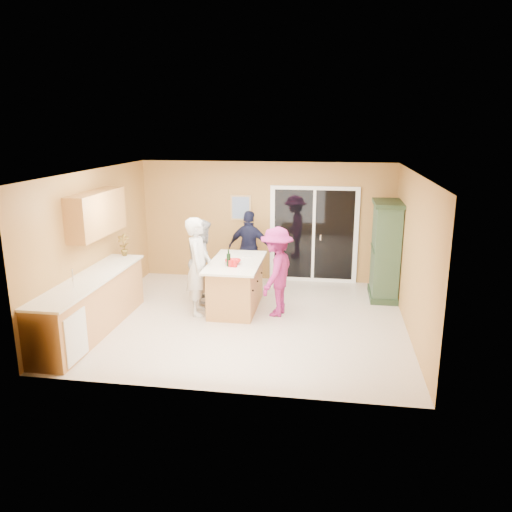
# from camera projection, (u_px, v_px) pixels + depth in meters

# --- Properties ---
(floor) EXTENTS (5.50, 5.50, 0.00)m
(floor) POSITION_uv_depth(u_px,v_px,m) (247.00, 320.00, 8.85)
(floor) COLOR beige
(floor) RESTS_ON ground
(ceiling) EXTENTS (5.50, 5.00, 0.10)m
(ceiling) POSITION_uv_depth(u_px,v_px,m) (246.00, 172.00, 8.19)
(ceiling) COLOR silver
(ceiling) RESTS_ON wall_back
(wall_back) EXTENTS (5.50, 0.10, 2.60)m
(wall_back) POSITION_uv_depth(u_px,v_px,m) (266.00, 222.00, 10.91)
(wall_back) COLOR tan
(wall_back) RESTS_ON ground
(wall_front) EXTENTS (5.50, 0.10, 2.60)m
(wall_front) POSITION_uv_depth(u_px,v_px,m) (212.00, 297.00, 6.13)
(wall_front) COLOR tan
(wall_front) RESTS_ON ground
(wall_left) EXTENTS (0.10, 5.00, 2.60)m
(wall_left) POSITION_uv_depth(u_px,v_px,m) (95.00, 243.00, 8.93)
(wall_left) COLOR tan
(wall_left) RESTS_ON ground
(wall_right) EXTENTS (0.10, 5.00, 2.60)m
(wall_right) POSITION_uv_depth(u_px,v_px,m) (413.00, 255.00, 8.12)
(wall_right) COLOR tan
(wall_right) RESTS_ON ground
(left_cabinet_run) EXTENTS (0.65, 3.05, 1.24)m
(left_cabinet_run) POSITION_uv_depth(u_px,v_px,m) (87.00, 309.00, 8.09)
(left_cabinet_run) COLOR #BF834A
(left_cabinet_run) RESTS_ON floor
(upper_cabinets) EXTENTS (0.35, 1.60, 0.75)m
(upper_cabinets) POSITION_uv_depth(u_px,v_px,m) (97.00, 214.00, 8.56)
(upper_cabinets) COLOR #BF834A
(upper_cabinets) RESTS_ON wall_left
(sliding_door) EXTENTS (1.90, 0.07, 2.10)m
(sliding_door) POSITION_uv_depth(u_px,v_px,m) (314.00, 235.00, 10.79)
(sliding_door) COLOR white
(sliding_door) RESTS_ON floor
(framed_picture) EXTENTS (0.46, 0.04, 0.56)m
(framed_picture) POSITION_uv_depth(u_px,v_px,m) (241.00, 208.00, 10.90)
(framed_picture) COLOR tan
(framed_picture) RESTS_ON wall_back
(kitchen_island) EXTENTS (0.94, 1.73, 0.91)m
(kitchen_island) POSITION_uv_depth(u_px,v_px,m) (236.00, 286.00, 9.33)
(kitchen_island) COLOR #BF834A
(kitchen_island) RESTS_ON floor
(green_hutch) EXTENTS (0.56, 1.05, 1.93)m
(green_hutch) POSITION_uv_depth(u_px,v_px,m) (385.00, 252.00, 9.78)
(green_hutch) COLOR #213521
(green_hutch) RESTS_ON floor
(woman_white) EXTENTS (0.50, 0.70, 1.78)m
(woman_white) POSITION_uv_depth(u_px,v_px,m) (198.00, 266.00, 8.94)
(woman_white) COLOR silver
(woman_white) RESTS_ON floor
(woman_grey) EXTENTS (0.73, 0.87, 1.61)m
(woman_grey) POSITION_uv_depth(u_px,v_px,m) (204.00, 261.00, 9.66)
(woman_grey) COLOR #97979A
(woman_grey) RESTS_ON floor
(woman_navy) EXTENTS (1.00, 0.54, 1.62)m
(woman_navy) POSITION_uv_depth(u_px,v_px,m) (250.00, 249.00, 10.57)
(woman_navy) COLOR #171733
(woman_navy) RESTS_ON floor
(woman_magenta) EXTENTS (0.81, 1.15, 1.62)m
(woman_magenta) POSITION_uv_depth(u_px,v_px,m) (277.00, 272.00, 8.91)
(woman_magenta) COLOR #891E63
(woman_magenta) RESTS_ON floor
(serving_bowl) EXTENTS (0.35, 0.35, 0.07)m
(serving_bowl) POSITION_uv_depth(u_px,v_px,m) (233.00, 262.00, 9.04)
(serving_bowl) COLOR red
(serving_bowl) RESTS_ON kitchen_island
(tulip_vase) EXTENTS (0.24, 0.17, 0.43)m
(tulip_vase) POSITION_uv_depth(u_px,v_px,m) (124.00, 245.00, 9.42)
(tulip_vase) COLOR #A02710
(tulip_vase) RESTS_ON left_cabinet_run
(tumbler_near) EXTENTS (0.08, 0.08, 0.12)m
(tumbler_near) POSITION_uv_depth(u_px,v_px,m) (231.00, 264.00, 8.84)
(tumbler_near) COLOR red
(tumbler_near) RESTS_ON kitchen_island
(tumbler_far) EXTENTS (0.11, 0.11, 0.13)m
(tumbler_far) POSITION_uv_depth(u_px,v_px,m) (235.00, 264.00, 8.82)
(tumbler_far) COLOR red
(tumbler_far) RESTS_ON kitchen_island
(wine_bottle) EXTENTS (0.07, 0.07, 0.31)m
(wine_bottle) POSITION_uv_depth(u_px,v_px,m) (229.00, 260.00, 8.86)
(wine_bottle) COLOR black
(wine_bottle) RESTS_ON kitchen_island
(white_plate) EXTENTS (0.24, 0.24, 0.01)m
(white_plate) POSITION_uv_depth(u_px,v_px,m) (246.00, 256.00, 9.56)
(white_plate) COLOR silver
(white_plate) RESTS_ON kitchen_island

